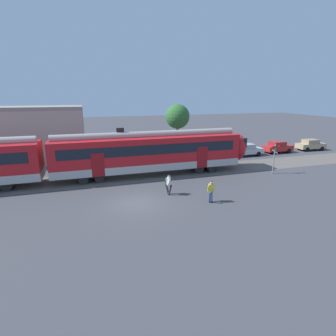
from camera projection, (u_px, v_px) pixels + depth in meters
ground_plane at (137, 203)px, 19.17m from camera, size 160.00×160.00×0.00m
track_bed at (27, 185)px, 22.92m from camera, size 80.00×4.40×0.01m
commuter_train at (55, 159)px, 23.01m from camera, size 38.05×3.07×4.73m
pedestrian_white at (168, 183)px, 20.58m from camera, size 0.55×0.67×1.67m
pedestrian_yellow at (211, 190)px, 19.12m from camera, size 0.62×0.60×1.67m
parked_car_silver at (247, 150)px, 33.88m from camera, size 4.05×1.85×1.54m
parked_car_red at (278, 147)px, 35.65m from camera, size 4.07×1.89×1.54m
parked_car_tan at (311, 145)px, 37.28m from camera, size 4.06×1.88×1.54m
crossing_signal at (275, 154)px, 25.83m from camera, size 0.96×0.22×3.00m
background_building at (11, 136)px, 29.30m from camera, size 15.78×5.00×9.20m
street_tree_right at (178, 117)px, 35.63m from camera, size 3.30×3.30×6.44m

